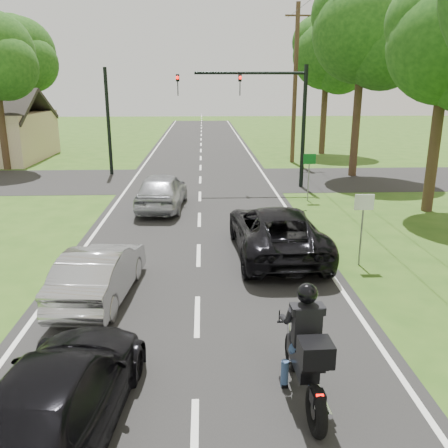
% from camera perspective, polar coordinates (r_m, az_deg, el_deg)
% --- Properties ---
extents(ground, '(140.00, 140.00, 0.00)m').
position_cam_1_polar(ground, '(11.04, -3.24, -11.00)').
color(ground, '#2B4E16').
rests_on(ground, ground).
extents(road, '(8.00, 100.00, 0.01)m').
position_cam_1_polar(road, '(20.44, -2.95, 2.06)').
color(road, black).
rests_on(road, ground).
extents(cross_road, '(60.00, 7.00, 0.01)m').
position_cam_1_polar(cross_road, '(26.29, -2.88, 5.31)').
color(cross_road, black).
rests_on(cross_road, ground).
extents(motorcycle_rider, '(0.69, 2.44, 2.10)m').
position_cam_1_polar(motorcycle_rider, '(8.12, 9.80, -15.47)').
color(motorcycle_rider, black).
rests_on(motorcycle_rider, ground).
extents(dark_suv, '(2.69, 5.53, 1.52)m').
position_cam_1_polar(dark_suv, '(14.62, 6.26, -0.80)').
color(dark_suv, black).
rests_on(dark_suv, road).
extents(silver_sedan, '(1.78, 4.13, 1.32)m').
position_cam_1_polar(silver_sedan, '(12.00, -14.74, -5.67)').
color(silver_sedan, '#A7A7AB').
rests_on(silver_sedan, road).
extents(silver_suv, '(2.13, 4.63, 1.54)m').
position_cam_1_polar(silver_suv, '(20.17, -7.48, 4.01)').
color(silver_suv, '#A4A6AC').
rests_on(silver_suv, road).
extents(dark_car_behind, '(2.28, 4.68, 1.31)m').
position_cam_1_polar(dark_car_behind, '(7.84, -19.22, -18.89)').
color(dark_car_behind, black).
rests_on(dark_car_behind, road).
extents(traffic_signal, '(6.38, 0.44, 6.00)m').
position_cam_1_polar(traffic_signal, '(24.02, 5.19, 14.15)').
color(traffic_signal, black).
rests_on(traffic_signal, ground).
extents(signal_pole_far, '(0.20, 0.20, 6.00)m').
position_cam_1_polar(signal_pole_far, '(28.39, -13.73, 11.81)').
color(signal_pole_far, black).
rests_on(signal_pole_far, ground).
extents(utility_pole_far, '(1.60, 0.28, 10.00)m').
position_cam_1_polar(utility_pole_far, '(32.36, 8.55, 16.30)').
color(utility_pole_far, '#4F3724').
rests_on(utility_pole_far, ground).
extents(sign_white, '(0.55, 0.07, 2.12)m').
position_cam_1_polar(sign_white, '(13.99, 16.42, 1.35)').
color(sign_white, slate).
rests_on(sign_white, ground).
extents(sign_green, '(0.55, 0.07, 2.12)m').
position_cam_1_polar(sign_green, '(21.59, 10.22, 6.92)').
color(sign_green, slate).
rests_on(sign_green, ground).
extents(tree_row_d, '(5.76, 5.58, 10.45)m').
position_cam_1_polar(tree_row_d, '(28.11, 17.12, 20.59)').
color(tree_row_d, '#332316').
rests_on(tree_row_d, ground).
extents(tree_row_e, '(5.28, 5.12, 9.61)m').
position_cam_1_polar(tree_row_e, '(36.81, 12.81, 18.82)').
color(tree_row_e, '#332316').
rests_on(tree_row_e, ground).
extents(tree_left_far, '(5.76, 5.58, 10.14)m').
position_cam_1_polar(tree_left_far, '(41.96, -23.02, 18.05)').
color(tree_left_far, '#332316').
rests_on(tree_left_far, ground).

